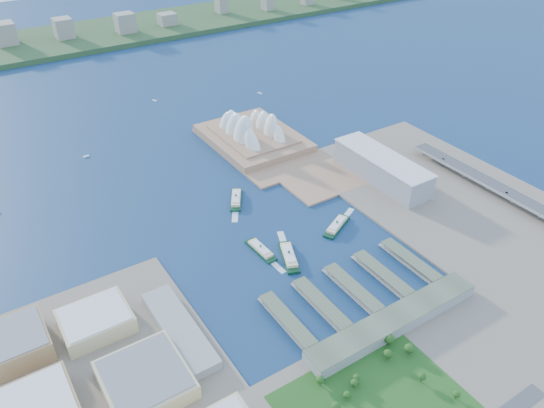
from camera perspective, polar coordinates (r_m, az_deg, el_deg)
ground at (r=613.16m, az=3.12°, el=-5.92°), size 3000.00×3000.00×0.00m
south_land at (r=510.45m, az=17.66°, el=-18.33°), size 720.00×180.00×3.00m
east_land at (r=729.96m, az=21.04°, el=-1.01°), size 240.00×500.00×3.00m
peninsula at (r=843.05m, az=-1.19°, el=6.30°), size 135.00×220.00×3.00m
far_shore at (r=1438.94m, az=-21.12°, el=16.20°), size 2200.00×260.00×12.00m
opera_house at (r=843.65m, az=-2.08°, el=8.62°), size 134.00×180.00×58.00m
toaster_building at (r=758.45m, az=11.72°, el=3.80°), size 45.00×155.00×35.00m
expressway at (r=766.13m, az=24.51°, el=0.50°), size 26.00×340.00×11.85m
west_buildings at (r=486.42m, az=-17.58°, el=-18.96°), size 200.00×280.00×27.00m
ferry_wharves at (r=574.04m, az=8.69°, el=-9.06°), size 184.00×90.00×9.30m
terminal_building at (r=542.33m, az=12.97°, el=-12.20°), size 200.00×28.00×12.00m
park at (r=479.57m, az=10.95°, el=-19.67°), size 150.00×110.00×16.00m
far_skyline at (r=1411.35m, az=-21.19°, el=17.31°), size 1900.00×140.00×55.00m
ferry_a at (r=619.89m, az=-1.24°, el=-4.79°), size 15.09×50.42×9.43m
ferry_b at (r=708.27m, az=-3.88°, el=0.68°), size 39.56×52.18×10.04m
ferry_c at (r=610.03m, az=1.84°, el=-5.47°), size 34.78×57.86×10.71m
ferry_d at (r=661.87m, az=6.99°, el=-2.19°), size 53.06×36.07×9.98m
boat_b at (r=861.38m, az=-19.37°, el=4.87°), size 9.11×3.58×2.42m
boat_c at (r=1040.68m, az=-1.30°, el=11.84°), size 5.44×10.88×2.35m
boat_e at (r=1031.18m, az=-12.52°, el=10.83°), size 6.32×10.63×2.49m
car_b at (r=763.54m, az=23.94°, el=1.13°), size 1.25×3.59×1.18m
car_c at (r=815.92m, az=17.96°, el=4.66°), size 2.07×5.09×1.48m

